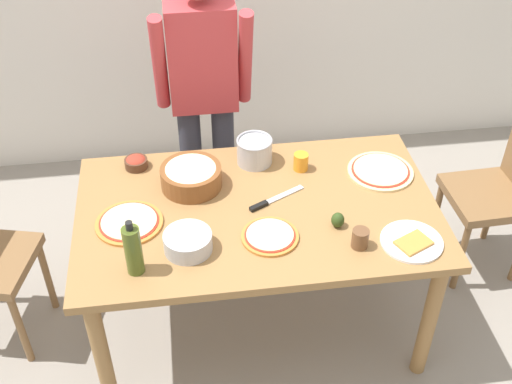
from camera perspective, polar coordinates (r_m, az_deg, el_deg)
ground at (r=3.40m, az=0.12°, el=-11.22°), size 8.00×8.00×0.00m
dining_table at (r=2.91m, az=0.13°, el=-2.77°), size 1.60×0.96×0.76m
person_cook at (r=3.36m, az=-4.64°, el=9.02°), size 0.49×0.25×1.62m
chair_wooden_right at (r=3.57m, az=21.02°, el=0.59°), size 0.42×0.42×0.95m
pizza_raw_on_board at (r=3.11m, az=10.95°, el=1.85°), size 0.31×0.31×0.02m
pizza_cooked_on_tray at (r=2.70m, az=1.24°, el=-3.91°), size 0.24×0.24×0.02m
pizza_second_cooked at (r=2.82m, az=-11.16°, el=-2.66°), size 0.29×0.29×0.02m
plate_with_slice at (r=2.76m, az=13.63°, el=-4.31°), size 0.26×0.26×0.02m
popcorn_bowl at (r=2.95m, az=-5.77°, el=1.50°), size 0.28×0.28×0.11m
mixing_bowl_steel at (r=2.65m, az=-6.05°, el=-4.42°), size 0.20×0.20×0.08m
small_sauce_bowl at (r=3.13m, az=-10.57°, el=2.61°), size 0.11×0.11×0.06m
olive_oil_bottle at (r=2.54m, az=-10.82°, el=-5.05°), size 0.07×0.07×0.26m
steel_pot at (r=3.09m, az=-0.13°, el=3.69°), size 0.17×0.17×0.13m
cup_orange at (r=3.06m, az=3.99°, el=2.69°), size 0.07×0.07×0.08m
cup_small_brown at (r=2.68m, az=9.20°, el=-4.08°), size 0.07×0.07×0.08m
chef_knife at (r=2.88m, az=1.26°, el=-0.77°), size 0.27×0.15×0.02m
avocado at (r=2.76m, az=7.25°, el=-2.47°), size 0.06×0.06×0.07m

